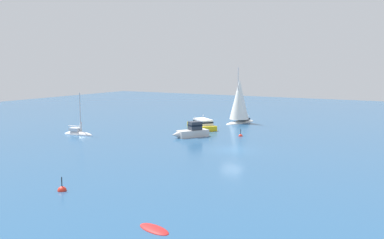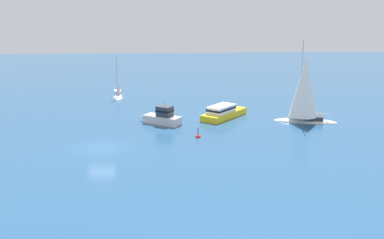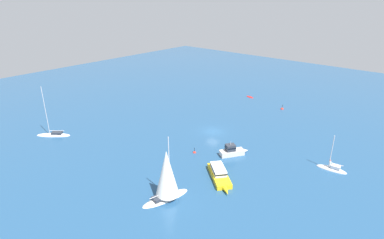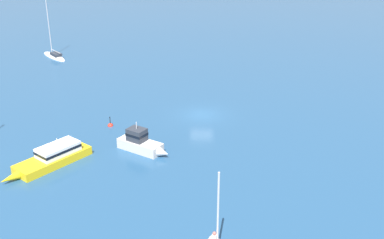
{
  "view_description": "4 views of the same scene",
  "coord_description": "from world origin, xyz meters",
  "px_view_note": "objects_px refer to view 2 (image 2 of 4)",
  "views": [
    {
      "loc": [
        46.91,
        21.39,
        10.26
      ],
      "look_at": [
        -9.25,
        -10.82,
        1.93
      ],
      "focal_mm": 41.18,
      "sensor_mm": 36.0,
      "label": 1
    },
    {
      "loc": [
        -6.62,
        43.94,
        14.09
      ],
      "look_at": [
        -9.0,
        -2.76,
        2.02
      ],
      "focal_mm": 44.2,
      "sensor_mm": 36.0,
      "label": 2
    },
    {
      "loc": [
        -47.53,
        -35.46,
        26.97
      ],
      "look_at": [
        -2.93,
        3.29,
        2.76
      ],
      "focal_mm": 28.87,
      "sensor_mm": 36.0,
      "label": 3
    },
    {
      "loc": [
        -0.7,
        -48.26,
        20.1
      ],
      "look_at": [
        -1.04,
        -7.14,
        2.47
      ],
      "focal_mm": 44.08,
      "sensor_mm": 36.0,
      "label": 4
    }
  ],
  "objects_px": {
    "yacht": "(118,97)",
    "motor_cruiser": "(161,117)",
    "launch": "(224,112)",
    "channel_buoy": "(198,137)",
    "ketch": "(305,92)"
  },
  "relations": [
    {
      "from": "yacht",
      "to": "motor_cruiser",
      "type": "relative_size",
      "value": 1.25
    },
    {
      "from": "launch",
      "to": "motor_cruiser",
      "type": "distance_m",
      "value": 7.98
    },
    {
      "from": "yacht",
      "to": "channel_buoy",
      "type": "height_order",
      "value": "yacht"
    },
    {
      "from": "ketch",
      "to": "motor_cruiser",
      "type": "height_order",
      "value": "ketch"
    },
    {
      "from": "launch",
      "to": "yacht",
      "type": "bearing_deg",
      "value": 87.39
    },
    {
      "from": "yacht",
      "to": "channel_buoy",
      "type": "xyz_separation_m",
      "value": [
        -10.43,
        20.91,
        -0.12
      ]
    },
    {
      "from": "ketch",
      "to": "yacht",
      "type": "distance_m",
      "value": 27.84
    },
    {
      "from": "ketch",
      "to": "yacht",
      "type": "relative_size",
      "value": 1.5
    },
    {
      "from": "launch",
      "to": "channel_buoy",
      "type": "bearing_deg",
      "value": -164.54
    },
    {
      "from": "launch",
      "to": "yacht",
      "type": "relative_size",
      "value": 1.15
    },
    {
      "from": "launch",
      "to": "yacht",
      "type": "distance_m",
      "value": 18.93
    },
    {
      "from": "ketch",
      "to": "motor_cruiser",
      "type": "relative_size",
      "value": 1.88
    },
    {
      "from": "launch",
      "to": "yacht",
      "type": "xyz_separation_m",
      "value": [
        14.08,
        -12.64,
        -0.54
      ]
    },
    {
      "from": "yacht",
      "to": "motor_cruiser",
      "type": "xyz_separation_m",
      "value": [
        -6.53,
        15.21,
        0.64
      ]
    },
    {
      "from": "launch",
      "to": "channel_buoy",
      "type": "height_order",
      "value": "launch"
    }
  ]
}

